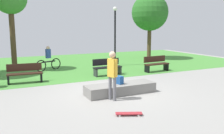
{
  "coord_description": "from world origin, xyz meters",
  "views": [
    {
      "loc": [
        -4.18,
        -8.47,
        2.62
      ],
      "look_at": [
        0.14,
        0.43,
        0.96
      ],
      "focal_mm": 38.02,
      "sensor_mm": 36.0,
      "label": 1
    }
  ],
  "objects_px": {
    "park_bench_far_right": "(107,67)",
    "cyclist_on_bicycle": "(48,60)",
    "lamp_post": "(115,30)",
    "concrete_ledge": "(120,89)",
    "skater_performing_trick": "(112,72)",
    "park_bench_far_left": "(25,73)",
    "tree_leaning_ash": "(150,13)",
    "park_bench_by_oak": "(156,63)",
    "backpack_on_ledge": "(119,80)",
    "skateboard_by_ledge": "(129,113)"
  },
  "relations": [
    {
      "from": "lamp_post",
      "to": "backpack_on_ledge",
      "type": "bearing_deg",
      "value": -115.12
    },
    {
      "from": "park_bench_far_right",
      "to": "cyclist_on_bicycle",
      "type": "xyz_separation_m",
      "value": [
        -2.6,
        3.01,
        0.15
      ]
    },
    {
      "from": "park_bench_far_right",
      "to": "lamp_post",
      "type": "distance_m",
      "value": 3.91
    },
    {
      "from": "skateboard_by_ledge",
      "to": "park_bench_far_left",
      "type": "bearing_deg",
      "value": 111.55
    },
    {
      "from": "park_bench_far_right",
      "to": "skateboard_by_ledge",
      "type": "bearing_deg",
      "value": -108.61
    },
    {
      "from": "park_bench_far_left",
      "to": "tree_leaning_ash",
      "type": "relative_size",
      "value": 0.31
    },
    {
      "from": "tree_leaning_ash",
      "to": "park_bench_far_right",
      "type": "bearing_deg",
      "value": -141.62
    },
    {
      "from": "park_bench_by_oak",
      "to": "park_bench_far_right",
      "type": "bearing_deg",
      "value": 176.15
    },
    {
      "from": "concrete_ledge",
      "to": "skater_performing_trick",
      "type": "height_order",
      "value": "skater_performing_trick"
    },
    {
      "from": "concrete_ledge",
      "to": "tree_leaning_ash",
      "type": "height_order",
      "value": "tree_leaning_ash"
    },
    {
      "from": "skater_performing_trick",
      "to": "skateboard_by_ledge",
      "type": "xyz_separation_m",
      "value": [
        -0.23,
        -1.61,
        -0.99
      ]
    },
    {
      "from": "skater_performing_trick",
      "to": "tree_leaning_ash",
      "type": "bearing_deg",
      "value": 49.16
    },
    {
      "from": "park_bench_far_right",
      "to": "cyclist_on_bicycle",
      "type": "bearing_deg",
      "value": 130.84
    },
    {
      "from": "backpack_on_ledge",
      "to": "skateboard_by_ledge",
      "type": "height_order",
      "value": "backpack_on_ledge"
    },
    {
      "from": "park_bench_by_oak",
      "to": "lamp_post",
      "type": "height_order",
      "value": "lamp_post"
    },
    {
      "from": "backpack_on_ledge",
      "to": "park_bench_by_oak",
      "type": "bearing_deg",
      "value": 111.66
    },
    {
      "from": "backpack_on_ledge",
      "to": "park_bench_far_left",
      "type": "distance_m",
      "value": 4.84
    },
    {
      "from": "concrete_ledge",
      "to": "skater_performing_trick",
      "type": "xyz_separation_m",
      "value": [
        -0.67,
        -0.64,
        0.85
      ]
    },
    {
      "from": "park_bench_by_oak",
      "to": "concrete_ledge",
      "type": "bearing_deg",
      "value": -141.21
    },
    {
      "from": "skater_performing_trick",
      "to": "cyclist_on_bicycle",
      "type": "height_order",
      "value": "skater_performing_trick"
    },
    {
      "from": "concrete_ledge",
      "to": "park_bench_far_right",
      "type": "height_order",
      "value": "park_bench_far_right"
    },
    {
      "from": "lamp_post",
      "to": "cyclist_on_bicycle",
      "type": "height_order",
      "value": "lamp_post"
    },
    {
      "from": "park_bench_by_oak",
      "to": "skateboard_by_ledge",
      "type": "bearing_deg",
      "value": -132.25
    },
    {
      "from": "park_bench_far_left",
      "to": "backpack_on_ledge",
      "type": "bearing_deg",
      "value": -48.81
    },
    {
      "from": "backpack_on_ledge",
      "to": "cyclist_on_bicycle",
      "type": "relative_size",
      "value": 0.19
    },
    {
      "from": "backpack_on_ledge",
      "to": "skateboard_by_ledge",
      "type": "distance_m",
      "value": 2.46
    },
    {
      "from": "cyclist_on_bicycle",
      "to": "park_bench_far_left",
      "type": "bearing_deg",
      "value": -119.78
    },
    {
      "from": "concrete_ledge",
      "to": "park_bench_far_left",
      "type": "bearing_deg",
      "value": 131.44
    },
    {
      "from": "skateboard_by_ledge",
      "to": "park_bench_far_right",
      "type": "height_order",
      "value": "park_bench_far_right"
    },
    {
      "from": "skater_performing_trick",
      "to": "park_bench_far_left",
      "type": "height_order",
      "value": "skater_performing_trick"
    },
    {
      "from": "backpack_on_ledge",
      "to": "lamp_post",
      "type": "relative_size",
      "value": 0.08
    },
    {
      "from": "skater_performing_trick",
      "to": "park_bench_by_oak",
      "type": "height_order",
      "value": "skater_performing_trick"
    },
    {
      "from": "backpack_on_ledge",
      "to": "lamp_post",
      "type": "xyz_separation_m",
      "value": [
        3.0,
        6.4,
        1.88
      ]
    },
    {
      "from": "skater_performing_trick",
      "to": "park_bench_far_left",
      "type": "relative_size",
      "value": 1.09
    },
    {
      "from": "cyclist_on_bicycle",
      "to": "skateboard_by_ledge",
      "type": "bearing_deg",
      "value": -85.91
    },
    {
      "from": "park_bench_far_left",
      "to": "park_bench_far_right",
      "type": "distance_m",
      "value": 4.3
    },
    {
      "from": "park_bench_far_right",
      "to": "park_bench_by_oak",
      "type": "bearing_deg",
      "value": -3.85
    },
    {
      "from": "concrete_ledge",
      "to": "tree_leaning_ash",
      "type": "relative_size",
      "value": 0.53
    },
    {
      "from": "park_bench_far_right",
      "to": "tree_leaning_ash",
      "type": "height_order",
      "value": "tree_leaning_ash"
    },
    {
      "from": "tree_leaning_ash",
      "to": "lamp_post",
      "type": "bearing_deg",
      "value": -154.28
    },
    {
      "from": "cyclist_on_bicycle",
      "to": "concrete_ledge",
      "type": "bearing_deg",
      "value": -76.96
    },
    {
      "from": "park_bench_far_left",
      "to": "tree_leaning_ash",
      "type": "distance_m",
      "value": 11.93
    },
    {
      "from": "skater_performing_trick",
      "to": "park_bench_far_right",
      "type": "xyz_separation_m",
      "value": [
        1.74,
        4.24,
        -0.57
      ]
    },
    {
      "from": "backpack_on_ledge",
      "to": "park_bench_by_oak",
      "type": "height_order",
      "value": "park_bench_by_oak"
    },
    {
      "from": "concrete_ledge",
      "to": "park_bench_by_oak",
      "type": "bearing_deg",
      "value": 38.79
    },
    {
      "from": "park_bench_far_left",
      "to": "skateboard_by_ledge",
      "type": "bearing_deg",
      "value": -68.45
    },
    {
      "from": "park_bench_far_left",
      "to": "tree_leaning_ash",
      "type": "xyz_separation_m",
      "value": [
        10.4,
        4.79,
        3.33
      ]
    },
    {
      "from": "park_bench_far_left",
      "to": "cyclist_on_bicycle",
      "type": "bearing_deg",
      "value": 60.22
    },
    {
      "from": "skater_performing_trick",
      "to": "park_bench_far_left",
      "type": "xyz_separation_m",
      "value": [
        -2.56,
        4.29,
        -0.57
      ]
    },
    {
      "from": "skateboard_by_ledge",
      "to": "tree_leaning_ash",
      "type": "height_order",
      "value": "tree_leaning_ash"
    }
  ]
}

